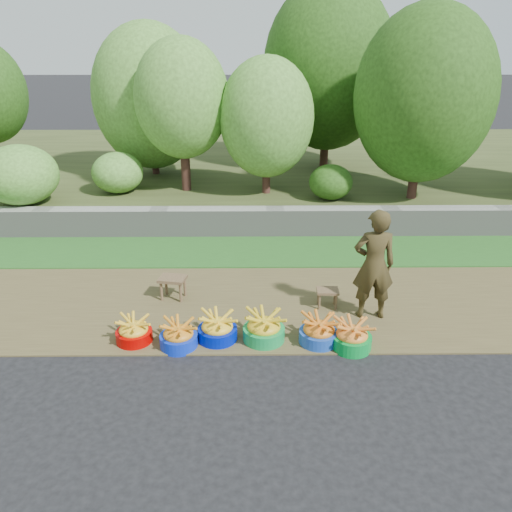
{
  "coord_description": "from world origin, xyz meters",
  "views": [
    {
      "loc": [
        -0.45,
        -5.04,
        3.45
      ],
      "look_at": [
        -0.39,
        1.3,
        0.75
      ],
      "focal_mm": 35.0,
      "sensor_mm": 36.0,
      "label": 1
    }
  ],
  "objects_px": {
    "basin_c": "(217,329)",
    "vendor_woman": "(374,265)",
    "basin_d": "(264,329)",
    "stool_left": "(173,282)",
    "basin_f": "(352,337)",
    "basin_e": "(319,332)",
    "basin_b": "(179,336)",
    "stool_right": "(327,293)",
    "basin_a": "(134,332)"
  },
  "relations": [
    {
      "from": "basin_c",
      "to": "vendor_woman",
      "type": "distance_m",
      "value": 2.2
    },
    {
      "from": "basin_d",
      "to": "basin_c",
      "type": "bearing_deg",
      "value": 178.09
    },
    {
      "from": "basin_d",
      "to": "stool_left",
      "type": "xyz_separation_m",
      "value": [
        -1.29,
        1.13,
        0.11
      ]
    },
    {
      "from": "basin_d",
      "to": "stool_left",
      "type": "distance_m",
      "value": 1.72
    },
    {
      "from": "basin_f",
      "to": "basin_e",
      "type": "bearing_deg",
      "value": 163.67
    },
    {
      "from": "basin_f",
      "to": "stool_left",
      "type": "height_order",
      "value": "basin_f"
    },
    {
      "from": "basin_e",
      "to": "vendor_woman",
      "type": "xyz_separation_m",
      "value": [
        0.78,
        0.65,
        0.62
      ]
    },
    {
      "from": "basin_b",
      "to": "stool_right",
      "type": "xyz_separation_m",
      "value": [
        1.96,
        0.97,
        0.08
      ]
    },
    {
      "from": "basin_c",
      "to": "basin_f",
      "type": "distance_m",
      "value": 1.66
    },
    {
      "from": "stool_left",
      "to": "basin_e",
      "type": "bearing_deg",
      "value": -31.07
    },
    {
      "from": "basin_b",
      "to": "basin_e",
      "type": "distance_m",
      "value": 1.73
    },
    {
      "from": "basin_d",
      "to": "stool_left",
      "type": "relative_size",
      "value": 1.23
    },
    {
      "from": "basin_a",
      "to": "basin_c",
      "type": "distance_m",
      "value": 1.04
    },
    {
      "from": "basin_a",
      "to": "stool_right",
      "type": "distance_m",
      "value": 2.68
    },
    {
      "from": "basin_b",
      "to": "basin_f",
      "type": "height_order",
      "value": "basin_f"
    },
    {
      "from": "basin_c",
      "to": "basin_e",
      "type": "xyz_separation_m",
      "value": [
        1.26,
        -0.08,
        -0.0
      ]
    },
    {
      "from": "vendor_woman",
      "to": "basin_c",
      "type": "bearing_deg",
      "value": 15.76
    },
    {
      "from": "vendor_woman",
      "to": "basin_e",
      "type": "bearing_deg",
      "value": 40.03
    },
    {
      "from": "stool_right",
      "to": "basin_f",
      "type": "bearing_deg",
      "value": -81.22
    },
    {
      "from": "basin_a",
      "to": "basin_b",
      "type": "height_order",
      "value": "basin_b"
    },
    {
      "from": "basin_d",
      "to": "vendor_woman",
      "type": "distance_m",
      "value": 1.68
    },
    {
      "from": "basin_c",
      "to": "basin_d",
      "type": "relative_size",
      "value": 0.94
    },
    {
      "from": "basin_c",
      "to": "stool_right",
      "type": "relative_size",
      "value": 1.58
    },
    {
      "from": "basin_b",
      "to": "basin_c",
      "type": "relative_size",
      "value": 0.94
    },
    {
      "from": "stool_left",
      "to": "vendor_woman",
      "type": "xyz_separation_m",
      "value": [
        2.75,
        -0.54,
        0.5
      ]
    },
    {
      "from": "stool_left",
      "to": "stool_right",
      "type": "xyz_separation_m",
      "value": [
        2.21,
        -0.29,
        -0.05
      ]
    },
    {
      "from": "basin_b",
      "to": "basin_e",
      "type": "xyz_separation_m",
      "value": [
        1.73,
        0.06,
        0.01
      ]
    },
    {
      "from": "basin_e",
      "to": "basin_d",
      "type": "bearing_deg",
      "value": 174.94
    },
    {
      "from": "basin_c",
      "to": "stool_left",
      "type": "height_order",
      "value": "basin_c"
    },
    {
      "from": "stool_right",
      "to": "vendor_woman",
      "type": "bearing_deg",
      "value": -25.52
    },
    {
      "from": "basin_d",
      "to": "basin_a",
      "type": "bearing_deg",
      "value": -179.48
    },
    {
      "from": "basin_d",
      "to": "basin_e",
      "type": "xyz_separation_m",
      "value": [
        0.68,
        -0.06,
        -0.01
      ]
    },
    {
      "from": "basin_a",
      "to": "basin_f",
      "type": "distance_m",
      "value": 2.7
    },
    {
      "from": "basin_d",
      "to": "basin_f",
      "type": "xyz_separation_m",
      "value": [
        1.07,
        -0.17,
        -0.01
      ]
    },
    {
      "from": "basin_f",
      "to": "stool_right",
      "type": "bearing_deg",
      "value": 98.78
    },
    {
      "from": "basin_c",
      "to": "basin_e",
      "type": "distance_m",
      "value": 1.27
    },
    {
      "from": "basin_c",
      "to": "basin_f",
      "type": "height_order",
      "value": "basin_c"
    },
    {
      "from": "stool_left",
      "to": "basin_b",
      "type": "bearing_deg",
      "value": -79.01
    },
    {
      "from": "basin_e",
      "to": "basin_f",
      "type": "height_order",
      "value": "basin_e"
    },
    {
      "from": "basin_d",
      "to": "stool_right",
      "type": "relative_size",
      "value": 1.67
    },
    {
      "from": "basin_a",
      "to": "basin_d",
      "type": "distance_m",
      "value": 1.62
    },
    {
      "from": "basin_a",
      "to": "basin_c",
      "type": "height_order",
      "value": "basin_c"
    },
    {
      "from": "basin_f",
      "to": "basin_b",
      "type": "bearing_deg",
      "value": 178.65
    },
    {
      "from": "basin_a",
      "to": "basin_f",
      "type": "height_order",
      "value": "basin_f"
    },
    {
      "from": "stool_right",
      "to": "vendor_woman",
      "type": "height_order",
      "value": "vendor_woman"
    },
    {
      "from": "stool_right",
      "to": "vendor_woman",
      "type": "relative_size",
      "value": 0.21
    },
    {
      "from": "basin_d",
      "to": "stool_right",
      "type": "height_order",
      "value": "basin_d"
    },
    {
      "from": "basin_d",
      "to": "basin_e",
      "type": "relative_size",
      "value": 1.07
    },
    {
      "from": "basin_f",
      "to": "basin_d",
      "type": "bearing_deg",
      "value": 170.74
    },
    {
      "from": "basin_e",
      "to": "stool_left",
      "type": "height_order",
      "value": "basin_e"
    }
  ]
}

